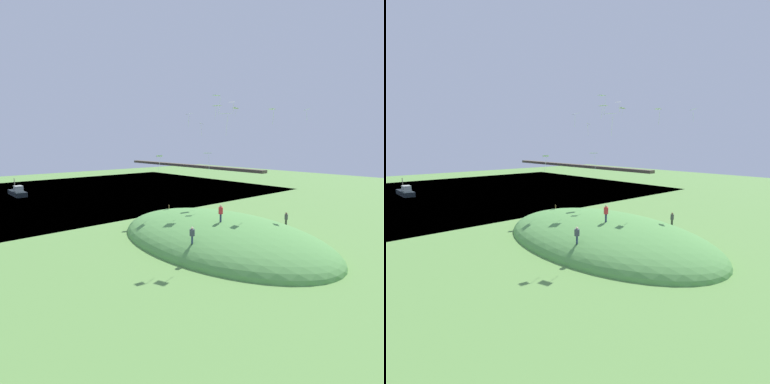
% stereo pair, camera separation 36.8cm
% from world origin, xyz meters
% --- Properties ---
extents(ground_plane, '(160.00, 160.00, 0.00)m').
position_xyz_m(ground_plane, '(0.00, 0.00, 0.00)').
color(ground_plane, '#609045').
extents(lake_water, '(57.65, 80.00, 0.40)m').
position_xyz_m(lake_water, '(-32.52, 0.00, -0.20)').
color(lake_water, '#49638E').
rests_on(lake_water, ground_plane).
extents(grass_hill, '(27.07, 16.24, 5.58)m').
position_xyz_m(grass_hill, '(11.24, -1.97, 0.00)').
color(grass_hill, '#589649').
rests_on(grass_hill, ground_plane).
extents(bridge_deck_far, '(51.89, 1.80, 0.70)m').
position_xyz_m(bridge_deck_far, '(-32.52, 31.24, 4.27)').
color(bridge_deck_far, brown).
extents(boat_on_lake, '(7.00, 2.01, 3.41)m').
position_xyz_m(boat_on_lake, '(-36.20, -10.55, 0.68)').
color(boat_on_lake, black).
rests_on(boat_on_lake, lake_water).
extents(person_walking_path, '(0.59, 0.59, 1.76)m').
position_xyz_m(person_walking_path, '(13.13, -3.64, 3.80)').
color(person_walking_path, '#262F4B').
rests_on(person_walking_path, grass_hill).
extents(person_near_shore, '(0.66, 0.66, 1.56)m').
position_xyz_m(person_near_shore, '(14.04, -8.29, 2.61)').
color(person_near_shore, '#23324E').
rests_on(person_near_shore, grass_hill).
extents(person_with_child, '(0.48, 0.48, 1.58)m').
position_xyz_m(person_with_child, '(15.27, 4.94, 2.20)').
color(person_with_child, '#313429').
rests_on(person_with_child, grass_hill).
extents(kite_0, '(0.83, 0.74, 1.30)m').
position_xyz_m(kite_0, '(6.52, 5.26, 15.65)').
color(kite_0, white).
extents(kite_1, '(1.05, 1.17, 2.16)m').
position_xyz_m(kite_1, '(5.97, 1.52, 9.19)').
color(kite_1, silver).
extents(kite_2, '(1.31, 1.17, 1.31)m').
position_xyz_m(kite_2, '(2.46, 10.66, 15.63)').
color(kite_2, white).
extents(kite_3, '(1.16, 0.98, 1.78)m').
position_xyz_m(kite_3, '(2.82, 1.25, 14.21)').
color(kite_3, white).
extents(kite_4, '(0.78, 0.98, 1.79)m').
position_xyz_m(kite_4, '(13.06, 4.63, 14.23)').
color(kite_4, white).
extents(kite_5, '(0.95, 0.98, 1.83)m').
position_xyz_m(kite_5, '(0.55, 5.56, 13.18)').
color(kite_5, white).
extents(kite_6, '(1.19, 0.99, 2.14)m').
position_xyz_m(kite_6, '(13.57, -3.57, 13.23)').
color(kite_6, white).
extents(kite_7, '(0.66, 0.78, 1.87)m').
position_xyz_m(kite_7, '(12.33, -3.55, 14.98)').
color(kite_7, white).
extents(kite_8, '(1.06, 1.08, 1.50)m').
position_xyz_m(kite_8, '(14.65, 9.38, 14.42)').
color(kite_8, white).
extents(kite_9, '(0.84, 0.93, 2.22)m').
position_xyz_m(kite_9, '(-0.05, -1.56, 8.66)').
color(kite_9, silver).
extents(kite_10, '(1.21, 0.98, 1.69)m').
position_xyz_m(kite_10, '(6.73, 2.27, 14.98)').
color(kite_10, white).
extents(mooring_post, '(0.14, 0.14, 1.05)m').
position_xyz_m(mooring_post, '(-4.00, 2.99, 0.52)').
color(mooring_post, brown).
rests_on(mooring_post, ground_plane).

